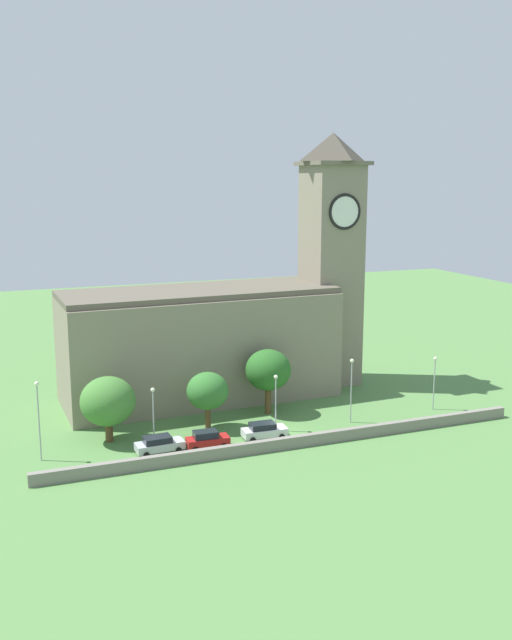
{
  "coord_description": "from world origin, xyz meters",
  "views": [
    {
      "loc": [
        -28.2,
        -65.14,
        26.67
      ],
      "look_at": [
        -0.41,
        6.48,
        11.36
      ],
      "focal_mm": 39.69,
      "sensor_mm": 36.0,
      "label": 1
    }
  ],
  "objects_px": {
    "tree_by_tower": "(268,370)",
    "streetlamp_east_mid": "(351,380)",
    "church": "(227,326)",
    "streetlamp_central": "(276,393)",
    "tree_churchyard": "(208,391)",
    "car_silver": "(159,444)",
    "streetlamp_east_end": "(435,374)",
    "tree_riverside_east": "(108,401)",
    "car_white": "(264,430)",
    "streetlamp_west_end": "(38,409)",
    "car_red": "(207,440)",
    "streetlamp_west_mid": "(153,406)"
  },
  "relations": [
    {
      "from": "car_red",
      "to": "streetlamp_east_end",
      "type": "xyz_separation_m",
      "value": [
        28.59,
        2.27,
        3.38
      ]
    },
    {
      "from": "car_silver",
      "to": "streetlamp_east_mid",
      "type": "relative_size",
      "value": 0.66
    },
    {
      "from": "streetlamp_west_mid",
      "to": "tree_churchyard",
      "type": "height_order",
      "value": "tree_churchyard"
    },
    {
      "from": "streetlamp_east_end",
      "to": "tree_by_tower",
      "type": "xyz_separation_m",
      "value": [
        -18.73,
        5.71,
        0.85
      ]
    },
    {
      "from": "streetlamp_west_end",
      "to": "church",
      "type": "bearing_deg",
      "value": 30.58
    },
    {
      "from": "streetlamp_central",
      "to": "streetlamp_east_mid",
      "type": "distance_m",
      "value": 8.89
    },
    {
      "from": "streetlamp_west_end",
      "to": "tree_by_tower",
      "type": "relative_size",
      "value": 1.04
    },
    {
      "from": "streetlamp_central",
      "to": "tree_churchyard",
      "type": "bearing_deg",
      "value": 154.48
    },
    {
      "from": "streetlamp_west_end",
      "to": "tree_by_tower",
      "type": "height_order",
      "value": "streetlamp_west_end"
    },
    {
      "from": "streetlamp_west_end",
      "to": "streetlamp_east_end",
      "type": "xyz_separation_m",
      "value": [
        44.46,
        -0.64,
        -0.87
      ]
    },
    {
      "from": "car_red",
      "to": "car_white",
      "type": "distance_m",
      "value": 6.46
    },
    {
      "from": "car_white",
      "to": "tree_riverside_east",
      "type": "bearing_deg",
      "value": 162.1
    },
    {
      "from": "church",
      "to": "streetlamp_east_end",
      "type": "height_order",
      "value": "church"
    },
    {
      "from": "car_white",
      "to": "streetlamp_central",
      "type": "distance_m",
      "value": 4.25
    },
    {
      "from": "church",
      "to": "tree_riverside_east",
      "type": "bearing_deg",
      "value": -145.87
    },
    {
      "from": "streetlamp_east_end",
      "to": "tree_riverside_east",
      "type": "height_order",
      "value": "tree_riverside_east"
    },
    {
      "from": "car_white",
      "to": "streetlamp_west_mid",
      "type": "distance_m",
      "value": 11.86
    },
    {
      "from": "car_silver",
      "to": "tree_churchyard",
      "type": "relative_size",
      "value": 0.77
    },
    {
      "from": "streetlamp_west_mid",
      "to": "streetlamp_central",
      "type": "relative_size",
      "value": 0.97
    },
    {
      "from": "streetlamp_west_end",
      "to": "streetlamp_east_end",
      "type": "height_order",
      "value": "streetlamp_west_end"
    },
    {
      "from": "streetlamp_east_mid",
      "to": "tree_churchyard",
      "type": "height_order",
      "value": "streetlamp_east_mid"
    },
    {
      "from": "streetlamp_east_mid",
      "to": "tree_by_tower",
      "type": "distance_m",
      "value": 9.7
    },
    {
      "from": "streetlamp_east_end",
      "to": "tree_by_tower",
      "type": "distance_m",
      "value": 19.6
    },
    {
      "from": "church",
      "to": "tree_by_tower",
      "type": "distance_m",
      "value": 9.88
    },
    {
      "from": "streetlamp_central",
      "to": "car_red",
      "type": "bearing_deg",
      "value": -164.85
    },
    {
      "from": "car_silver",
      "to": "streetlamp_west_mid",
      "type": "height_order",
      "value": "streetlamp_west_mid"
    },
    {
      "from": "streetlamp_west_mid",
      "to": "streetlamp_central",
      "type": "bearing_deg",
      "value": -3.34
    },
    {
      "from": "car_silver",
      "to": "car_white",
      "type": "distance_m",
      "value": 11.16
    },
    {
      "from": "car_red",
      "to": "tree_riverside_east",
      "type": "distance_m",
      "value": 11.0
    },
    {
      "from": "streetlamp_east_mid",
      "to": "tree_riverside_east",
      "type": "bearing_deg",
      "value": 171.6
    },
    {
      "from": "car_red",
      "to": "tree_riverside_east",
      "type": "relative_size",
      "value": 0.64
    },
    {
      "from": "tree_by_tower",
      "to": "streetlamp_west_mid",
      "type": "bearing_deg",
      "value": -161.34
    },
    {
      "from": "car_white",
      "to": "streetlamp_west_end",
      "type": "height_order",
      "value": "streetlamp_west_end"
    },
    {
      "from": "car_silver",
      "to": "streetlamp_east_end",
      "type": "bearing_deg",
      "value": 2.51
    },
    {
      "from": "church",
      "to": "tree_riverside_east",
      "type": "xyz_separation_m",
      "value": [
        -16.84,
        -11.41,
        -4.4
      ]
    },
    {
      "from": "car_white",
      "to": "streetlamp_west_end",
      "type": "distance_m",
      "value": 22.82
    },
    {
      "from": "streetlamp_east_mid",
      "to": "tree_riverside_east",
      "type": "xyz_separation_m",
      "value": [
        -26.12,
        3.86,
        -0.53
      ]
    },
    {
      "from": "tree_by_tower",
      "to": "streetlamp_east_mid",
      "type": "bearing_deg",
      "value": -40.09
    },
    {
      "from": "car_white",
      "to": "tree_riverside_east",
      "type": "xyz_separation_m",
      "value": [
        -15.28,
        4.93,
        3.46
      ]
    },
    {
      "from": "streetlamp_west_end",
      "to": "streetlamp_east_end",
      "type": "bearing_deg",
      "value": -0.82
    },
    {
      "from": "streetlamp_central",
      "to": "streetlamp_east_end",
      "type": "xyz_separation_m",
      "value": [
        20.17,
        -0.01,
        0.08
      ]
    },
    {
      "from": "streetlamp_west_end",
      "to": "tree_churchyard",
      "type": "distance_m",
      "value": 17.86
    },
    {
      "from": "streetlamp_east_end",
      "to": "streetlamp_west_end",
      "type": "bearing_deg",
      "value": 179.18
    },
    {
      "from": "streetlamp_west_end",
      "to": "tree_churchyard",
      "type": "xyz_separation_m",
      "value": [
        17.66,
        2.54,
        -0.91
      ]
    },
    {
      "from": "car_silver",
      "to": "streetlamp_east_mid",
      "type": "xyz_separation_m",
      "value": [
        22.01,
        0.93,
        4.01
      ]
    },
    {
      "from": "tree_riverside_east",
      "to": "tree_churchyard",
      "type": "height_order",
      "value": "tree_riverside_east"
    },
    {
      "from": "car_white",
      "to": "streetlamp_east_end",
      "type": "xyz_separation_m",
      "value": [
        22.17,
        1.61,
        3.46
      ]
    },
    {
      "from": "streetlamp_west_end",
      "to": "streetlamp_east_mid",
      "type": "distance_m",
      "value": 33.16
    },
    {
      "from": "streetlamp_east_end",
      "to": "tree_riverside_east",
      "type": "distance_m",
      "value": 37.59
    },
    {
      "from": "tree_by_tower",
      "to": "streetlamp_central",
      "type": "bearing_deg",
      "value": -104.18
    }
  ]
}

